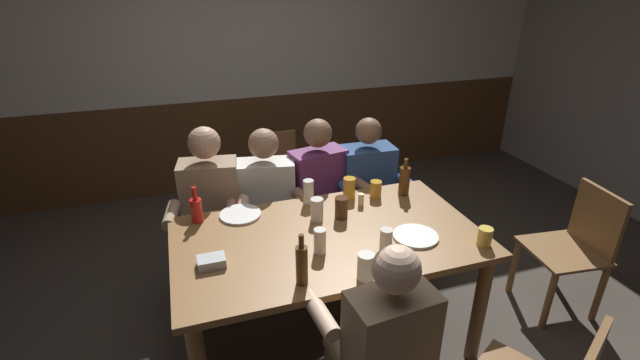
{
  "coord_description": "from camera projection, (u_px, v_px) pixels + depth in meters",
  "views": [
    {
      "loc": [
        -0.72,
        -2.15,
        2.14
      ],
      "look_at": [
        0.0,
        0.03,
        1.06
      ],
      "focal_mm": 24.93,
      "sensor_mm": 36.0,
      "label": 1
    }
  ],
  "objects": [
    {
      "name": "ground_plane",
      "position": [
        322.0,
        326.0,
        2.96
      ],
      "size": [
        7.89,
        7.89,
        0.0
      ],
      "primitive_type": "plane",
      "color": "#423A33"
    },
    {
      "name": "back_wall_upper",
      "position": [
        243.0,
        10.0,
        4.26
      ],
      "size": [
        6.57,
        0.12,
        1.69
      ],
      "primitive_type": "cube",
      "color": "beige"
    },
    {
      "name": "back_wall_wainscot",
      "position": [
        252.0,
        140.0,
        4.82
      ],
      "size": [
        6.57,
        0.12,
        0.96
      ],
      "primitive_type": "cube",
      "color": "brown",
      "rests_on": "ground_plane"
    },
    {
      "name": "dining_table",
      "position": [
        328.0,
        251.0,
        2.57
      ],
      "size": [
        1.73,
        0.98,
        0.78
      ],
      "color": "brown",
      "rests_on": "ground_plane"
    },
    {
      "name": "person_0",
      "position": [
        211.0,
        208.0,
        3.02
      ],
      "size": [
        0.56,
        0.57,
        1.23
      ],
      "rotation": [
        0.0,
        0.0,
        2.98
      ],
      "color": "#997F60",
      "rests_on": "ground_plane"
    },
    {
      "name": "person_1",
      "position": [
        267.0,
        204.0,
        3.13
      ],
      "size": [
        0.59,
        0.58,
        1.18
      ],
      "rotation": [
        0.0,
        0.0,
        2.96
      ],
      "color": "silver",
      "rests_on": "ground_plane"
    },
    {
      "name": "person_2",
      "position": [
        323.0,
        194.0,
        3.25
      ],
      "size": [
        0.58,
        0.57,
        1.21
      ],
      "rotation": [
        0.0,
        0.0,
        3.34
      ],
      "color": "#6B2D66",
      "rests_on": "ground_plane"
    },
    {
      "name": "person_3",
      "position": [
        369.0,
        188.0,
        3.36
      ],
      "size": [
        0.55,
        0.53,
        1.18
      ],
      "rotation": [
        0.0,
        0.0,
        3.1
      ],
      "color": "#2D4C84",
      "rests_on": "ground_plane"
    },
    {
      "name": "person_4",
      "position": [
        380.0,
        342.0,
        1.96
      ],
      "size": [
        0.52,
        0.53,
        1.2
      ],
      "rotation": [
        0.0,
        0.0,
        0.09
      ],
      "color": "#997F60",
      "rests_on": "ground_plane"
    },
    {
      "name": "chair_empty_near_right",
      "position": [
        574.0,
        246.0,
        2.96
      ],
      "size": [
        0.49,
        0.49,
        0.88
      ],
      "rotation": [
        0.0,
        0.0,
        1.46
      ],
      "color": "brown",
      "rests_on": "ground_plane"
    },
    {
      "name": "chair_empty_far_end",
      "position": [
        278.0,
        180.0,
        3.9
      ],
      "size": [
        0.45,
        0.45,
        0.88
      ],
      "rotation": [
        0.0,
        0.0,
        -3.16
      ],
      "color": "brown",
      "rests_on": "ground_plane"
    },
    {
      "name": "table_candle",
      "position": [
        361.0,
        199.0,
        2.83
      ],
      "size": [
        0.04,
        0.04,
        0.08
      ],
      "primitive_type": "cylinder",
      "color": "#F9E08C",
      "rests_on": "dining_table"
    },
    {
      "name": "condiment_caddy",
      "position": [
        212.0,
        262.0,
        2.25
      ],
      "size": [
        0.14,
        0.1,
        0.05
      ],
      "primitive_type": "cube",
      "color": "#B2B7BC",
      "rests_on": "dining_table"
    },
    {
      "name": "plate_0",
      "position": [
        416.0,
        236.0,
        2.5
      ],
      "size": [
        0.26,
        0.26,
        0.01
      ],
      "primitive_type": "cylinder",
      "color": "white",
      "rests_on": "dining_table"
    },
    {
      "name": "plate_1",
      "position": [
        240.0,
        214.0,
        2.73
      ],
      "size": [
        0.25,
        0.25,
        0.01
      ],
      "primitive_type": "cylinder",
      "color": "white",
      "rests_on": "dining_table"
    },
    {
      "name": "bottle_0",
      "position": [
        302.0,
        264.0,
        2.09
      ],
      "size": [
        0.06,
        0.06,
        0.27
      ],
      "color": "#593314",
      "rests_on": "dining_table"
    },
    {
      "name": "bottle_1",
      "position": [
        404.0,
        180.0,
        2.95
      ],
      "size": [
        0.07,
        0.07,
        0.26
      ],
      "color": "#593314",
      "rests_on": "dining_table"
    },
    {
      "name": "bottle_2",
      "position": [
        197.0,
        209.0,
        2.63
      ],
      "size": [
        0.07,
        0.07,
        0.23
      ],
      "color": "red",
      "rests_on": "dining_table"
    },
    {
      "name": "pint_glass_0",
      "position": [
        386.0,
        240.0,
        2.35
      ],
      "size": [
        0.07,
        0.07,
        0.13
      ],
      "primitive_type": "cylinder",
      "color": "white",
      "rests_on": "dining_table"
    },
    {
      "name": "pint_glass_1",
      "position": [
        320.0,
        241.0,
        2.34
      ],
      "size": [
        0.07,
        0.07,
        0.14
      ],
      "primitive_type": "cylinder",
      "color": "white",
      "rests_on": "dining_table"
    },
    {
      "name": "pint_glass_2",
      "position": [
        366.0,
        267.0,
        2.14
      ],
      "size": [
        0.08,
        0.08,
        0.14
      ],
      "primitive_type": "cylinder",
      "color": "white",
      "rests_on": "dining_table"
    },
    {
      "name": "pint_glass_3",
      "position": [
        376.0,
        189.0,
        2.93
      ],
      "size": [
        0.08,
        0.08,
        0.11
      ],
      "primitive_type": "cylinder",
      "color": "gold",
      "rests_on": "dining_table"
    },
    {
      "name": "pint_glass_4",
      "position": [
        349.0,
        188.0,
        2.92
      ],
      "size": [
        0.08,
        0.08,
        0.14
      ],
      "primitive_type": "cylinder",
      "color": "gold",
      "rests_on": "dining_table"
    },
    {
      "name": "pint_glass_5",
      "position": [
        308.0,
        192.0,
        2.84
      ],
      "size": [
        0.07,
        0.07,
        0.16
      ],
      "primitive_type": "cylinder",
      "color": "white",
      "rests_on": "dining_table"
    },
    {
      "name": "pint_glass_6",
      "position": [
        317.0,
        209.0,
        2.65
      ],
      "size": [
        0.08,
        0.08,
        0.14
      ],
      "primitive_type": "cylinder",
      "color": "white",
      "rests_on": "dining_table"
    },
    {
      "name": "pint_glass_7",
      "position": [
        341.0,
        208.0,
        2.67
      ],
      "size": [
        0.08,
        0.08,
        0.14
      ],
      "primitive_type": "cylinder",
      "color": "#4C2D19",
      "rests_on": "dining_table"
    },
    {
      "name": "pint_glass_8",
      "position": [
        485.0,
        237.0,
        2.41
      ],
      "size": [
        0.08,
        0.08,
        0.1
      ],
      "primitive_type": "cylinder",
      "color": "#E5C64C",
      "rests_on": "dining_table"
    }
  ]
}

